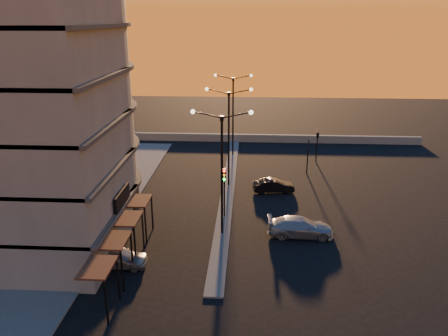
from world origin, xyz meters
TOP-DOWN VIEW (x-y plane):
  - ground at (0.00, 0.00)m, footprint 120.00×120.00m
  - sidewalk_west at (-10.50, 4.00)m, footprint 5.00×40.00m
  - median at (0.00, 10.00)m, footprint 1.20×36.00m
  - parapet at (2.00, 26.00)m, footprint 44.00×0.50m
  - building at (-14.00, 0.03)m, footprint 14.35×17.08m
  - streetlamp_near at (0.00, 0.00)m, footprint 4.32×0.32m
  - streetlamp_mid at (0.00, 10.00)m, footprint 4.32×0.32m
  - streetlamp_far at (0.00, 20.00)m, footprint 4.32×0.32m
  - traffic_light_main at (0.00, 2.87)m, footprint 0.28×0.44m
  - signal_east_a at (8.00, 14.00)m, footprint 0.13×0.16m
  - signal_east_b at (9.50, 18.00)m, footprint 0.42×1.99m
  - car_hatchback at (-6.50, -4.85)m, footprint 3.84×1.63m
  - car_sedan at (4.27, 8.69)m, footprint 3.93×1.80m
  - car_wagon at (5.85, 0.13)m, footprint 4.90×2.01m

SIDE VIEW (x-z plane):
  - ground at x=0.00m, z-range 0.00..0.00m
  - sidewalk_west at x=-10.50m, z-range 0.00..0.12m
  - median at x=0.00m, z-range 0.00..0.12m
  - parapet at x=2.00m, z-range 0.00..1.00m
  - car_sedan at x=4.27m, z-range 0.00..1.25m
  - car_hatchback at x=-6.50m, z-range 0.00..1.30m
  - car_wagon at x=5.85m, z-range 0.00..1.42m
  - signal_east_a at x=8.00m, z-range 0.13..3.73m
  - traffic_light_main at x=0.00m, z-range 0.76..5.01m
  - signal_east_b at x=9.50m, z-range 1.30..4.90m
  - streetlamp_near at x=0.00m, z-range 0.84..10.35m
  - streetlamp_mid at x=0.00m, z-range 0.84..10.35m
  - streetlamp_far at x=0.00m, z-range 0.84..10.35m
  - building at x=-14.00m, z-range -0.59..24.41m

